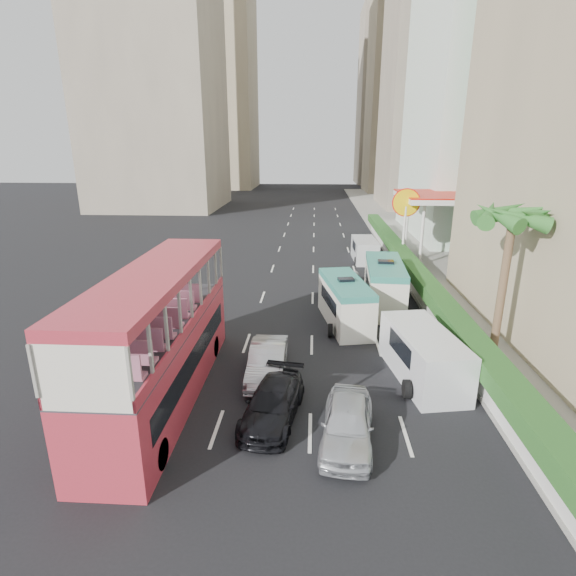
# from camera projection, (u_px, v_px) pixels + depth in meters

# --- Properties ---
(ground_plane) EXTENTS (200.00, 200.00, 0.00)m
(ground_plane) POSITION_uv_depth(u_px,v_px,m) (321.00, 401.00, 17.06)
(ground_plane) COLOR black
(ground_plane) RESTS_ON ground
(double_decker_bus) EXTENTS (2.50, 11.00, 5.06)m
(double_decker_bus) POSITION_uv_depth(u_px,v_px,m) (161.00, 336.00, 16.62)
(double_decker_bus) COLOR #B42C3B
(double_decker_bus) RESTS_ON ground
(car_silver_lane_a) EXTENTS (1.48, 4.20, 1.38)m
(car_silver_lane_a) POSITION_uv_depth(u_px,v_px,m) (268.00, 376.00, 18.89)
(car_silver_lane_a) COLOR silver
(car_silver_lane_a) RESTS_ON ground
(car_silver_lane_b) EXTENTS (2.08, 4.24, 1.39)m
(car_silver_lane_b) POSITION_uv_depth(u_px,v_px,m) (347.00, 441.00, 14.71)
(car_silver_lane_b) COLOR silver
(car_silver_lane_b) RESTS_ON ground
(car_black) EXTENTS (2.37, 4.47, 1.23)m
(car_black) POSITION_uv_depth(u_px,v_px,m) (273.00, 418.00, 15.96)
(car_black) COLOR black
(car_black) RESTS_ON ground
(van_asset) EXTENTS (3.02, 5.07, 1.32)m
(van_asset) POSITION_uv_depth(u_px,v_px,m) (339.00, 292.00, 29.69)
(van_asset) COLOR silver
(van_asset) RESTS_ON ground
(minibus_near) EXTENTS (2.82, 5.73, 2.43)m
(minibus_near) POSITION_uv_depth(u_px,v_px,m) (345.00, 302.00, 24.08)
(minibus_near) COLOR silver
(minibus_near) RESTS_ON ground
(minibus_far) EXTENTS (2.41, 6.18, 2.69)m
(minibus_far) POSITION_uv_depth(u_px,v_px,m) (384.00, 285.00, 26.66)
(minibus_far) COLOR silver
(minibus_far) RESTS_ON ground
(panel_van_near) EXTENTS (2.88, 5.38, 2.04)m
(panel_van_near) POSITION_uv_depth(u_px,v_px,m) (423.00, 355.00, 18.46)
(panel_van_near) COLOR silver
(panel_van_near) RESTS_ON ground
(panel_van_far) EXTENTS (1.93, 4.54, 1.80)m
(panel_van_far) POSITION_uv_depth(u_px,v_px,m) (365.00, 250.00, 37.56)
(panel_van_far) COLOR silver
(panel_van_far) RESTS_ON ground
(sidewalk) EXTENTS (6.00, 120.00, 0.18)m
(sidewalk) POSITION_uv_depth(u_px,v_px,m) (418.00, 252.00, 40.31)
(sidewalk) COLOR #99968C
(sidewalk) RESTS_ON ground
(kerb_wall) EXTENTS (0.30, 44.00, 1.00)m
(kerb_wall) POSITION_uv_depth(u_px,v_px,m) (412.00, 281.00, 29.82)
(kerb_wall) COLOR silver
(kerb_wall) RESTS_ON sidewalk
(hedge) EXTENTS (1.10, 44.00, 0.70)m
(hedge) POSITION_uv_depth(u_px,v_px,m) (413.00, 268.00, 29.56)
(hedge) COLOR #2D6626
(hedge) RESTS_ON kerb_wall
(palm_tree) EXTENTS (0.36, 0.36, 6.40)m
(palm_tree) POSITION_uv_depth(u_px,v_px,m) (502.00, 288.00, 19.40)
(palm_tree) COLOR brown
(palm_tree) RESTS_ON sidewalk
(shell_station) EXTENTS (6.50, 8.00, 5.50)m
(shell_station) POSITION_uv_depth(u_px,v_px,m) (438.00, 227.00, 37.54)
(shell_station) COLOR silver
(shell_station) RESTS_ON ground
(tower_mid) EXTENTS (16.00, 16.00, 50.00)m
(tower_mid) POSITION_uv_depth(u_px,v_px,m) (447.00, 29.00, 63.63)
(tower_mid) COLOR gray
(tower_mid) RESTS_ON ground
(tower_far_a) EXTENTS (14.00, 14.00, 44.00)m
(tower_far_a) POSITION_uv_depth(u_px,v_px,m) (406.00, 77.00, 87.42)
(tower_far_a) COLOR tan
(tower_far_a) RESTS_ON ground
(tower_far_b) EXTENTS (14.00, 14.00, 40.00)m
(tower_far_b) POSITION_uv_depth(u_px,v_px,m) (388.00, 99.00, 108.96)
(tower_far_b) COLOR gray
(tower_far_b) RESTS_ON ground
(tower_left_a) EXTENTS (18.00, 18.00, 52.00)m
(tower_left_a) POSITION_uv_depth(u_px,v_px,m) (149.00, 20.00, 62.81)
(tower_left_a) COLOR gray
(tower_left_a) RESTS_ON ground
(tower_left_b) EXTENTS (16.00, 16.00, 46.00)m
(tower_left_b) POSITION_uv_depth(u_px,v_px,m) (217.00, 79.00, 96.90)
(tower_left_b) COLOR tan
(tower_left_b) RESTS_ON ground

